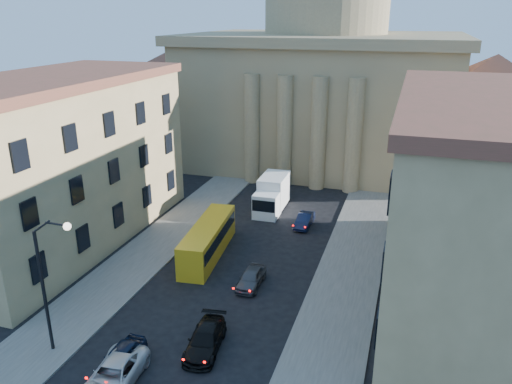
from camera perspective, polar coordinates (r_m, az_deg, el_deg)
sidewalk_left at (r=41.66m, az=-14.61°, el=-8.75°), size 5.00×60.00×0.15m
sidewalk_right at (r=36.40m, az=9.44°, el=-12.82°), size 5.00×60.00×0.15m
church at (r=69.52m, az=7.69°, el=13.28°), size 68.02×28.76×36.60m
building_left at (r=46.77m, az=-21.72°, el=3.35°), size 11.60×26.60×14.70m
building_right at (r=36.94m, az=24.18°, el=-1.15°), size 11.60×26.60×14.70m
street_lamp at (r=31.44m, az=-22.62°, el=-8.80°), size 2.62×0.44×8.83m
car_left_near at (r=31.48m, az=-15.20°, el=-17.81°), size 1.62×3.95×1.34m
car_left_mid at (r=30.29m, az=-15.93°, el=-19.49°), size 2.86×5.35×1.43m
car_right_mid at (r=31.98m, az=-5.82°, el=-16.43°), size 2.51×4.91×1.36m
car_right_far at (r=38.27m, az=-0.55°, el=-9.74°), size 1.63×3.93×1.33m
car_right_distant at (r=48.56m, az=5.56°, el=-3.23°), size 1.39×3.79×1.24m
city_bus at (r=42.61m, az=-5.50°, el=-5.35°), size 3.25×10.05×2.78m
box_truck at (r=52.01m, az=1.81°, el=-0.33°), size 2.64×6.42×3.50m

